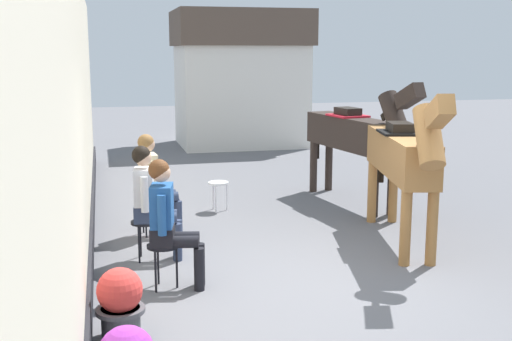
{
  "coord_description": "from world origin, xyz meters",
  "views": [
    {
      "loc": [
        -2.2,
        -6.24,
        2.49
      ],
      "look_at": [
        -0.4,
        1.2,
        1.05
      ],
      "focal_mm": 45.05,
      "sensor_mm": 36.0,
      "label": 1
    }
  ],
  "objects": [
    {
      "name": "distant_cottage",
      "position": [
        1.4,
        10.42,
        1.8
      ],
      "size": [
        3.4,
        2.6,
        3.5
      ],
      "color": "silver",
      "rests_on": "ground_plane"
    },
    {
      "name": "seated_visitor_far",
      "position": [
        -1.55,
        2.35,
        0.78
      ],
      "size": [
        0.61,
        0.49,
        1.39
      ],
      "color": "red",
      "rests_on": "ground_plane"
    },
    {
      "name": "ground_plane",
      "position": [
        0.0,
        3.0,
        0.0
      ],
      "size": [
        40.0,
        40.0,
        0.0
      ],
      "primitive_type": "plane",
      "color": "slate"
    },
    {
      "name": "seated_visitor_middle",
      "position": [
        -1.68,
        1.27,
        0.78
      ],
      "size": [
        0.61,
        0.49,
        1.39
      ],
      "color": "black",
      "rests_on": "ground_plane"
    },
    {
      "name": "seated_visitor_near",
      "position": [
        -1.57,
        0.27,
        0.78
      ],
      "size": [
        0.61,
        0.48,
        1.39
      ],
      "color": "black",
      "rests_on": "ground_plane"
    },
    {
      "name": "spare_stool_white",
      "position": [
        -0.46,
        3.45,
        0.4
      ],
      "size": [
        0.32,
        0.32,
        0.46
      ],
      "color": "white",
      "rests_on": "ground_plane"
    },
    {
      "name": "saddled_horse_far",
      "position": [
        1.76,
        3.37,
        1.16
      ],
      "size": [
        0.79,
        2.98,
        2.06
      ],
      "color": "#2D231E",
      "rests_on": "ground_plane"
    },
    {
      "name": "flower_planter_middle",
      "position": [
        -2.11,
        -0.84,
        0.33
      ],
      "size": [
        0.43,
        0.43,
        0.64
      ],
      "color": "#4C4C51",
      "rests_on": "ground_plane"
    },
    {
      "name": "pub_facade_wall",
      "position": [
        -2.55,
        1.5,
        1.54
      ],
      "size": [
        0.34,
        14.0,
        3.4
      ],
      "color": "beige",
      "rests_on": "ground_plane"
    },
    {
      "name": "saddled_horse_near",
      "position": [
        1.52,
        1.15,
        1.16
      ],
      "size": [
        0.92,
        2.96,
        2.06
      ],
      "color": "#9E6B38",
      "rests_on": "ground_plane"
    }
  ]
}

